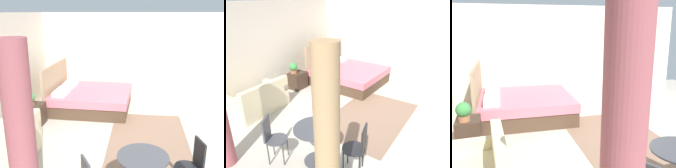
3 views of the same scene
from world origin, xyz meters
The scene contains 9 objects.
ground_plane centered at (0.00, 0.00, -0.01)m, with size 8.82×9.38×0.02m, color #B2A899.
wall_right centered at (2.91, 0.00, 1.31)m, with size 0.12×6.38×2.61m, color beige.
area_rug centered at (0.13, -0.13, 0.00)m, with size 2.52×1.65×0.01m, color #7F604C.
bed centered at (1.72, 1.49, 0.29)m, with size 1.94×2.16×1.25m.
couch centered at (-1.14, 2.36, 0.27)m, with size 1.43×0.89×0.80m.
nightstand centered at (0.48, 2.56, 0.26)m, with size 0.51×0.40×0.51m.
potted_plant centered at (0.38, 2.61, 0.69)m, with size 0.25×0.25×0.33m.
cafe_chair_near_window centered at (-1.57, -0.72, 0.53)m, with size 0.47×0.47×0.88m.
curtain_right centered at (-2.66, 1.28, 1.20)m, with size 0.30×0.30×2.40m.
Camera 1 is at (-4.89, 0.08, 2.63)m, focal length 40.65 mm.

